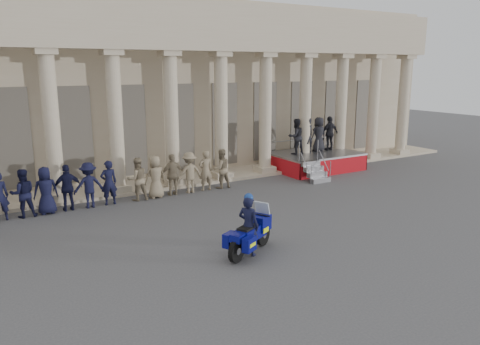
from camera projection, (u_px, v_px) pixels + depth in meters
name	position (u px, v px, depth m)	size (l,w,h in m)	color
ground	(235.00, 246.00, 14.86)	(90.00, 90.00, 0.00)	#404042
building	(102.00, 86.00, 26.20)	(40.00, 12.50, 9.00)	tan
officer_rank	(59.00, 189.00, 18.23)	(15.22, 0.70, 1.86)	black
reviewing_stand	(314.00, 143.00, 25.68)	(4.67, 4.38, 2.87)	gray
motorcycle	(250.00, 233.00, 14.20)	(2.09, 1.46, 1.47)	black
rider	(249.00, 225.00, 14.02)	(0.70, 0.80, 1.93)	black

